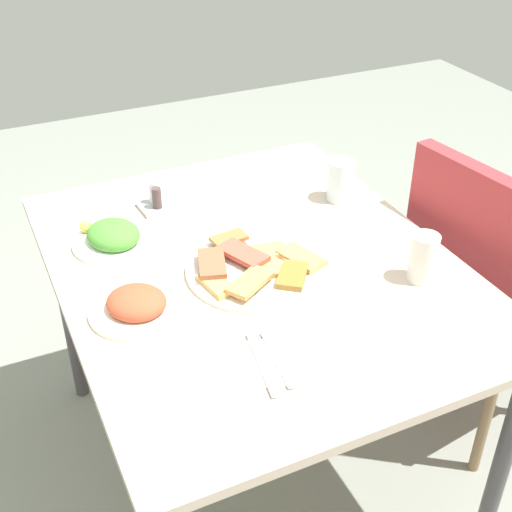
{
  "coord_description": "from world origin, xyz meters",
  "views": [
    {
      "loc": [
        1.27,
        -0.59,
        1.69
      ],
      "look_at": [
        0.01,
        -0.0,
        0.77
      ],
      "focal_mm": 48.04,
      "sensor_mm": 36.0,
      "label": 1
    }
  ],
  "objects_px": {
    "salad_plate_greens": "(137,305)",
    "salad_plate_rice": "(113,237)",
    "dining_chair": "(482,283)",
    "fork": "(261,363)",
    "spoon": "(277,358)",
    "soda_can": "(423,258)",
    "paper_napkin": "(269,362)",
    "dining_table": "(255,287)",
    "pide_platter": "(257,267)",
    "condiment_caddy": "(156,201)",
    "drinking_glass": "(341,181)"
  },
  "relations": [
    {
      "from": "dining_chair",
      "to": "fork",
      "type": "distance_m",
      "value": 0.88
    },
    {
      "from": "dining_chair",
      "to": "pide_platter",
      "type": "height_order",
      "value": "dining_chair"
    },
    {
      "from": "paper_napkin",
      "to": "condiment_caddy",
      "type": "bearing_deg",
      "value": -179.05
    },
    {
      "from": "dining_table",
      "to": "condiment_caddy",
      "type": "xyz_separation_m",
      "value": [
        -0.37,
        -0.14,
        0.1
      ]
    },
    {
      "from": "salad_plate_rice",
      "to": "soda_can",
      "type": "xyz_separation_m",
      "value": [
        0.46,
        0.62,
        0.04
      ]
    },
    {
      "from": "dining_table",
      "to": "dining_chair",
      "type": "height_order",
      "value": "dining_chair"
    },
    {
      "from": "salad_plate_rice",
      "to": "soda_can",
      "type": "relative_size",
      "value": 1.77
    },
    {
      "from": "dining_table",
      "to": "spoon",
      "type": "relative_size",
      "value": 6.62
    },
    {
      "from": "dining_table",
      "to": "dining_chair",
      "type": "distance_m",
      "value": 0.7
    },
    {
      "from": "salad_plate_rice",
      "to": "soda_can",
      "type": "distance_m",
      "value": 0.78
    },
    {
      "from": "salad_plate_greens",
      "to": "fork",
      "type": "height_order",
      "value": "salad_plate_greens"
    },
    {
      "from": "dining_table",
      "to": "pide_platter",
      "type": "bearing_deg",
      "value": -17.87
    },
    {
      "from": "dining_chair",
      "to": "salad_plate_greens",
      "type": "distance_m",
      "value": 1.02
    },
    {
      "from": "dining_table",
      "to": "fork",
      "type": "bearing_deg",
      "value": -22.94
    },
    {
      "from": "drinking_glass",
      "to": "paper_napkin",
      "type": "relative_size",
      "value": 0.84
    },
    {
      "from": "salad_plate_greens",
      "to": "spoon",
      "type": "distance_m",
      "value": 0.35
    },
    {
      "from": "dining_chair",
      "to": "salad_plate_greens",
      "type": "relative_size",
      "value": 4.29
    },
    {
      "from": "paper_napkin",
      "to": "pide_platter",
      "type": "bearing_deg",
      "value": 159.4
    },
    {
      "from": "pide_platter",
      "to": "salad_plate_greens",
      "type": "xyz_separation_m",
      "value": [
        0.03,
        -0.31,
        0.01
      ]
    },
    {
      "from": "salad_plate_rice",
      "to": "condiment_caddy",
      "type": "xyz_separation_m",
      "value": [
        -0.13,
        0.16,
        0.0
      ]
    },
    {
      "from": "soda_can",
      "to": "spoon",
      "type": "bearing_deg",
      "value": -75.52
    },
    {
      "from": "dining_table",
      "to": "spoon",
      "type": "distance_m",
      "value": 0.37
    },
    {
      "from": "salad_plate_greens",
      "to": "fork",
      "type": "distance_m",
      "value": 0.33
    },
    {
      "from": "dining_table",
      "to": "salad_plate_greens",
      "type": "xyz_separation_m",
      "value": [
        0.07,
        -0.32,
        0.09
      ]
    },
    {
      "from": "pide_platter",
      "to": "drinking_glass",
      "type": "xyz_separation_m",
      "value": [
        -0.23,
        0.37,
        0.05
      ]
    },
    {
      "from": "pide_platter",
      "to": "paper_napkin",
      "type": "distance_m",
      "value": 0.33
    },
    {
      "from": "drinking_glass",
      "to": "condiment_caddy",
      "type": "bearing_deg",
      "value": -108.76
    },
    {
      "from": "salad_plate_greens",
      "to": "paper_napkin",
      "type": "xyz_separation_m",
      "value": [
        0.28,
        0.19,
        -0.02
      ]
    },
    {
      "from": "dining_table",
      "to": "condiment_caddy",
      "type": "distance_m",
      "value": 0.4
    },
    {
      "from": "paper_napkin",
      "to": "salad_plate_greens",
      "type": "bearing_deg",
      "value": -144.82
    },
    {
      "from": "spoon",
      "to": "condiment_caddy",
      "type": "relative_size",
      "value": 1.84
    },
    {
      "from": "salad_plate_greens",
      "to": "salad_plate_rice",
      "type": "bearing_deg",
      "value": 174.89
    },
    {
      "from": "salad_plate_rice",
      "to": "fork",
      "type": "distance_m",
      "value": 0.6
    },
    {
      "from": "dining_table",
      "to": "spoon",
      "type": "height_order",
      "value": "spoon"
    },
    {
      "from": "fork",
      "to": "spoon",
      "type": "bearing_deg",
      "value": 99.38
    },
    {
      "from": "dining_chair",
      "to": "pide_platter",
      "type": "bearing_deg",
      "value": -94.87
    },
    {
      "from": "dining_chair",
      "to": "pide_platter",
      "type": "relative_size",
      "value": 2.67
    },
    {
      "from": "salad_plate_greens",
      "to": "spoon",
      "type": "height_order",
      "value": "salad_plate_greens"
    },
    {
      "from": "dining_chair",
      "to": "paper_napkin",
      "type": "distance_m",
      "value": 0.87
    },
    {
      "from": "paper_napkin",
      "to": "dining_table",
      "type": "bearing_deg",
      "value": 159.67
    },
    {
      "from": "fork",
      "to": "dining_table",
      "type": "bearing_deg",
      "value": 166.44
    },
    {
      "from": "condiment_caddy",
      "to": "dining_chair",
      "type": "bearing_deg",
      "value": 60.7
    },
    {
      "from": "salad_plate_greens",
      "to": "drinking_glass",
      "type": "distance_m",
      "value": 0.73
    },
    {
      "from": "salad_plate_greens",
      "to": "drinking_glass",
      "type": "xyz_separation_m",
      "value": [
        -0.26,
        0.68,
        0.04
      ]
    },
    {
      "from": "soda_can",
      "to": "drinking_glass",
      "type": "bearing_deg",
      "value": 176.23
    },
    {
      "from": "dining_chair",
      "to": "salad_plate_greens",
      "type": "xyz_separation_m",
      "value": [
        -0.03,
        -1.0,
        0.23
      ]
    },
    {
      "from": "dining_chair",
      "to": "condiment_caddy",
      "type": "xyz_separation_m",
      "value": [
        -0.46,
        -0.82,
        0.23
      ]
    },
    {
      "from": "dining_table",
      "to": "paper_napkin",
      "type": "xyz_separation_m",
      "value": [
        0.34,
        -0.13,
        0.08
      ]
    },
    {
      "from": "spoon",
      "to": "soda_can",
      "type": "bearing_deg",
      "value": 111.4
    },
    {
      "from": "pide_platter",
      "to": "drinking_glass",
      "type": "bearing_deg",
      "value": 122.09
    }
  ]
}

